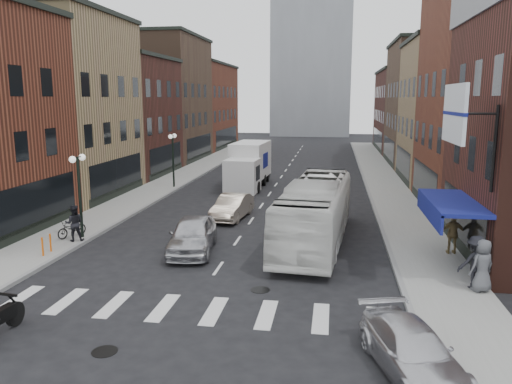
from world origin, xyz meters
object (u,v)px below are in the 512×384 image
(box_truck, at_px, (248,166))
(sedan_left_far, at_px, (232,207))
(ped_right_b, at_px, (453,234))
(bike_rack, at_px, (47,245))
(ped_right_a, at_px, (476,262))
(transit_bus, at_px, (316,212))
(curb_car, at_px, (412,351))
(parked_bicycle, at_px, (72,229))
(billboard_sign, at_px, (457,116))
(ped_left_solo, at_px, (74,223))
(streetlamp_near, at_px, (79,180))
(streetlamp_far, at_px, (173,150))
(sedan_left_near, at_px, (193,235))
(ped_right_c, at_px, (482,265))

(box_truck, distance_m, sedan_left_far, 10.28)
(box_truck, relative_size, ped_right_b, 4.48)
(bike_rack, height_order, ped_right_a, ped_right_a)
(transit_bus, xyz_separation_m, ped_right_a, (5.76, -5.26, -0.40))
(curb_car, bearing_deg, ped_right_a, 46.11)
(transit_bus, bearing_deg, ped_right_a, -37.40)
(parked_bicycle, bearing_deg, billboard_sign, 12.60)
(curb_car, xyz_separation_m, ped_right_b, (3.08, 9.84, 0.43))
(bike_rack, xyz_separation_m, sedan_left_far, (6.46, 8.07, 0.13))
(ped_left_solo, height_order, ped_right_a, ped_right_a)
(transit_bus, distance_m, ped_left_solo, 11.26)
(streetlamp_near, relative_size, ped_right_b, 2.36)
(streetlamp_far, distance_m, bike_rack, 16.87)
(ped_right_a, distance_m, ped_right_b, 4.06)
(streetlamp_near, relative_size, streetlamp_far, 1.00)
(ped_right_a, bearing_deg, streetlamp_near, -26.62)
(ped_right_b, bearing_deg, ped_right_a, 84.96)
(sedan_left_near, bearing_deg, bike_rack, -171.42)
(streetlamp_near, height_order, box_truck, streetlamp_near)
(parked_bicycle, xyz_separation_m, ped_left_solo, (0.47, -0.60, 0.43))
(streetlamp_far, relative_size, parked_bicycle, 2.61)
(billboard_sign, distance_m, ped_right_c, 5.22)
(sedan_left_far, height_order, ped_right_c, ped_right_c)
(transit_bus, relative_size, ped_left_solo, 6.34)
(billboard_sign, distance_m, streetlamp_near, 16.68)
(ped_right_a, bearing_deg, billboard_sign, -44.76)
(transit_bus, relative_size, ped_right_a, 5.66)
(bike_rack, height_order, transit_bus, transit_bus)
(billboard_sign, relative_size, sedan_left_near, 0.80)
(ped_right_b, bearing_deg, ped_right_c, 87.15)
(streetlamp_near, bearing_deg, ped_right_b, 0.11)
(billboard_sign, bearing_deg, bike_rack, 177.17)
(streetlamp_near, relative_size, ped_right_a, 2.17)
(sedan_left_far, distance_m, ped_left_solo, 8.72)
(ped_right_a, xyz_separation_m, ped_right_b, (0.14, 4.06, -0.08))
(streetlamp_near, xyz_separation_m, parked_bicycle, (-0.47, -0.09, -2.35))
(streetlamp_far, xyz_separation_m, sedan_left_near, (5.78, -15.00, -2.13))
(ped_right_c, bearing_deg, sedan_left_far, -70.19)
(box_truck, distance_m, sedan_left_near, 16.59)
(ped_left_solo, distance_m, ped_right_c, 17.38)
(box_truck, xyz_separation_m, sedan_left_far, (0.83, -10.20, -0.97))
(ped_right_a, bearing_deg, box_truck, -72.96)
(ped_right_a, relative_size, ped_right_b, 1.09)
(bike_rack, height_order, ped_right_b, ped_right_b)
(parked_bicycle, bearing_deg, curb_car, -9.78)
(bike_rack, bearing_deg, billboard_sign, -2.83)
(parked_bicycle, bearing_deg, bike_rack, -59.83)
(transit_bus, height_order, ped_right_c, transit_bus)
(transit_bus, bearing_deg, box_truck, 116.53)
(streetlamp_near, distance_m, curb_car, 17.17)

